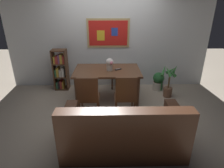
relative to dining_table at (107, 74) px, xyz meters
The scene contains 12 objects.
ground_plane 0.78m from the dining_table, 84.86° to the right, with size 12.00×12.00×0.00m, color tan.
wall_back_with_painting 1.14m from the dining_table, 87.68° to the left, with size 5.20×0.14×2.60m.
dining_table is the anchor object (origin of this frame).
dining_chair_near_right 0.89m from the dining_table, 67.07° to the right, with size 0.40×0.41×0.91m.
dining_chair_far_right 0.89m from the dining_table, 70.56° to the left, with size 0.40×0.41×0.91m.
dining_chair_near_left 0.90m from the dining_table, 112.80° to the right, with size 0.40×0.41×0.91m.
leather_couch 1.69m from the dining_table, 81.62° to the right, with size 1.80×0.84×0.84m.
bookshelf 1.39m from the dining_table, 151.50° to the left, with size 0.36×0.28×1.06m.
potted_ivy 1.50m from the dining_table, 22.46° to the left, with size 0.29×0.30×0.51m.
potted_palm 1.50m from the dining_table, ahead, with size 0.42×0.39×0.83m.
flower_vase 0.26m from the dining_table, 36.33° to the right, with size 0.18×0.19×0.27m.
tv_remote 0.27m from the dining_table, ahead, with size 0.16×0.12×0.02m.
Camera 1 is at (-0.01, -3.46, 2.05)m, focal length 29.49 mm.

